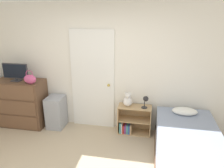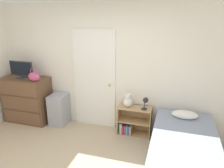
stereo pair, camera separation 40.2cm
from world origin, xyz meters
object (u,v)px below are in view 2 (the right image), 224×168
handbag (34,77)px  teddy_bear (128,101)px  bookshelf (132,123)px  dresser (27,99)px  bed (183,153)px  tv (21,69)px  storage_bin (59,109)px  desk_lamp (145,101)px

handbag → teddy_bear: handbag is taller
handbag → teddy_bear: size_ratio=0.97×
handbag → bookshelf: 2.19m
dresser → bookshelf: dresser is taller
bed → handbag: bearing=169.3°
tv → storage_bin: tv is taller
bookshelf → teddy_bear: (-0.10, -0.01, 0.46)m
bed → storage_bin: bearing=163.8°
bookshelf → desk_lamp: 0.57m
handbag → bed: bearing=-10.7°
storage_bin → desk_lamp: size_ratio=2.69×
storage_bin → tv: bearing=-174.6°
tv → bookshelf: tv is taller
bookshelf → teddy_bear: 0.47m
bookshelf → bed: 1.26m
tv → handbag: tv is taller
teddy_bear → handbag: bearing=-172.7°
teddy_bear → desk_lamp: 0.35m
bookshelf → teddy_bear: teddy_bear is taller
bookshelf → bed: bearing=-39.8°
bookshelf → dresser: bearing=-177.4°
bed → tv: bearing=168.6°
handbag → bookshelf: size_ratio=0.42×
tv → handbag: size_ratio=1.99×
teddy_bear → bed: (1.07, -0.80, -0.42)m
bookshelf → bed: bed is taller
storage_bin → bookshelf: 1.61m
dresser → bookshelf: size_ratio=1.53×
tv → desk_lamp: size_ratio=2.18×
handbag → storage_bin: handbag is taller
tv → dresser: bearing=39.8°
handbag → tv: bearing=162.9°
dresser → bed: bearing=-12.0°
handbag → bookshelf: bearing=7.1°
dresser → handbag: bearing=-22.3°
tv → bookshelf: (2.38, 0.13, -0.96)m
storage_bin → dresser: bearing=-176.4°
storage_bin → teddy_bear: size_ratio=2.38×
dresser → desk_lamp: bearing=1.2°
teddy_bear → tv: bearing=-176.9°
tv → bookshelf: 2.57m
tv → bookshelf: size_ratio=0.83×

